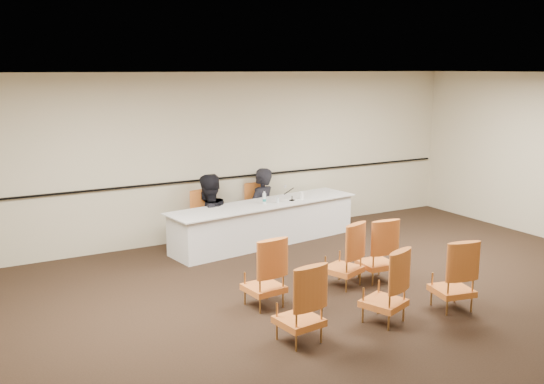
{
  "coord_description": "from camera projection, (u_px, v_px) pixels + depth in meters",
  "views": [
    {
      "loc": [
        -4.63,
        -5.95,
        3.06
      ],
      "look_at": [
        0.17,
        2.6,
        1.05
      ],
      "focal_mm": 40.0,
      "sensor_mm": 36.0,
      "label": 1
    }
  ],
  "objects": [
    {
      "name": "floor",
      "position": [
        358.0,
        307.0,
        7.92
      ],
      "size": [
        10.0,
        10.0,
        0.0
      ],
      "primitive_type": "plane",
      "color": "black",
      "rests_on": "ground"
    },
    {
      "name": "ceiling",
      "position": [
        365.0,
        73.0,
        7.32
      ],
      "size": [
        10.0,
        10.0,
        0.0
      ],
      "primitive_type": "plane",
      "rotation": [
        3.14,
        0.0,
        0.0
      ],
      "color": "white",
      "rests_on": "ground"
    },
    {
      "name": "wall_back",
      "position": [
        226.0,
        156.0,
        11.03
      ],
      "size": [
        10.0,
        0.04,
        3.0
      ],
      "primitive_type": "cube",
      "color": "beige",
      "rests_on": "ground"
    },
    {
      "name": "wall_rail",
      "position": [
        228.0,
        177.0,
        11.08
      ],
      "size": [
        9.8,
        0.04,
        0.03
      ],
      "primitive_type": "cube",
      "color": "black",
      "rests_on": "wall_back"
    },
    {
      "name": "panel_table",
      "position": [
        265.0,
        223.0,
        10.75
      ],
      "size": [
        3.72,
        1.33,
        0.73
      ],
      "primitive_type": null,
      "rotation": [
        0.0,
        0.0,
        0.14
      ],
      "color": "silver",
      "rests_on": "ground"
    },
    {
      "name": "panelist_main",
      "position": [
        261.0,
        215.0,
        11.37
      ],
      "size": [
        0.77,
        0.68,
        1.78
      ],
      "primitive_type": "imported",
      "rotation": [
        0.0,
        0.0,
        3.61
      ],
      "color": "black",
      "rests_on": "ground"
    },
    {
      "name": "panelist_main_chair",
      "position": [
        261.0,
        209.0,
        11.35
      ],
      "size": [
        0.56,
        0.56,
        0.95
      ],
      "primitive_type": null,
      "rotation": [
        0.0,
        0.0,
        0.14
      ],
      "color": "orange",
      "rests_on": "ground"
    },
    {
      "name": "panelist_second",
      "position": [
        208.0,
        225.0,
        10.68
      ],
      "size": [
        1.04,
        0.91,
        1.81
      ],
      "primitive_type": "imported",
      "rotation": [
        0.0,
        0.0,
        3.43
      ],
      "color": "black",
      "rests_on": "ground"
    },
    {
      "name": "panelist_second_chair",
      "position": [
        208.0,
        218.0,
        10.66
      ],
      "size": [
        0.56,
        0.56,
        0.95
      ],
      "primitive_type": null,
      "rotation": [
        0.0,
        0.0,
        0.14
      ],
      "color": "orange",
      "rests_on": "ground"
    },
    {
      "name": "papers",
      "position": [
        291.0,
        200.0,
        10.94
      ],
      "size": [
        0.36,
        0.32,
        0.0
      ],
      "primitive_type": "cube",
      "rotation": [
        0.0,
        0.0,
        0.39
      ],
      "color": "white",
      "rests_on": "panel_table"
    },
    {
      "name": "microphone",
      "position": [
        292.0,
        193.0,
        10.83
      ],
      "size": [
        0.18,
        0.22,
        0.28
      ],
      "primitive_type": null,
      "rotation": [
        0.0,
        0.0,
        0.48
      ],
      "color": "black",
      "rests_on": "panel_table"
    },
    {
      "name": "water_bottle",
      "position": [
        264.0,
        198.0,
        10.62
      ],
      "size": [
        0.07,
        0.07,
        0.22
      ],
      "primitive_type": null,
      "rotation": [
        0.0,
        0.0,
        -0.02
      ],
      "color": "teal",
      "rests_on": "panel_table"
    },
    {
      "name": "drinking_glass",
      "position": [
        278.0,
        200.0,
        10.7
      ],
      "size": [
        0.08,
        0.08,
        0.1
      ],
      "primitive_type": "cylinder",
      "rotation": [
        0.0,
        0.0,
        0.24
      ],
      "color": "silver",
      "rests_on": "panel_table"
    },
    {
      "name": "coffee_cup",
      "position": [
        301.0,
        195.0,
        10.98
      ],
      "size": [
        0.12,
        0.12,
        0.14
      ],
      "primitive_type": "cylinder",
      "rotation": [
        0.0,
        0.0,
        0.43
      ],
      "color": "white",
      "rests_on": "panel_table"
    },
    {
      "name": "aud_chair_front_left",
      "position": [
        264.0,
        271.0,
        7.86
      ],
      "size": [
        0.54,
        0.54,
        0.95
      ],
      "primitive_type": null,
      "rotation": [
        0.0,
        0.0,
        0.09
      ],
      "color": "orange",
      "rests_on": "ground"
    },
    {
      "name": "aud_chair_front_mid",
      "position": [
        343.0,
        254.0,
        8.59
      ],
      "size": [
        0.64,
        0.64,
        0.95
      ],
      "primitive_type": null,
      "rotation": [
        0.0,
        0.0,
        0.35
      ],
      "color": "orange",
      "rests_on": "ground"
    },
    {
      "name": "aud_chair_front_right",
      "position": [
        377.0,
        249.0,
        8.83
      ],
      "size": [
        0.54,
        0.54,
        0.95
      ],
      "primitive_type": null,
      "rotation": [
        0.0,
        0.0,
        -0.08
      ],
      "color": "orange",
      "rests_on": "ground"
    },
    {
      "name": "aud_chair_back_left",
      "position": [
        299.0,
        302.0,
        6.83
      ],
      "size": [
        0.55,
        0.55,
        0.95
      ],
      "primitive_type": null,
      "rotation": [
        0.0,
        0.0,
        0.11
      ],
      "color": "orange",
      "rests_on": "ground"
    },
    {
      "name": "aud_chair_back_mid",
      "position": [
        384.0,
        285.0,
        7.36
      ],
      "size": [
        0.64,
        0.64,
        0.95
      ],
      "primitive_type": null,
      "rotation": [
        0.0,
        0.0,
        0.35
      ],
      "color": "orange",
      "rests_on": "ground"
    },
    {
      "name": "aud_chair_back_right",
      "position": [
        453.0,
        274.0,
        7.77
      ],
      "size": [
        0.59,
        0.59,
        0.95
      ],
      "primitive_type": null,
      "rotation": [
        0.0,
        0.0,
        -0.2
      ],
      "color": "orange",
      "rests_on": "ground"
    }
  ]
}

